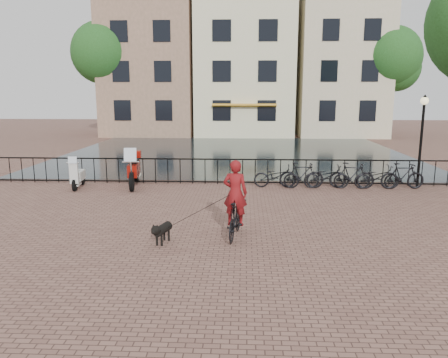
{
  "coord_description": "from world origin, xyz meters",
  "views": [
    {
      "loc": [
        0.58,
        -9.09,
        3.61
      ],
      "look_at": [
        0.0,
        3.0,
        1.2
      ],
      "focal_mm": 35.0,
      "sensor_mm": 36.0,
      "label": 1
    }
  ],
  "objects_px": {
    "dog": "(163,232)",
    "scooter": "(78,171)",
    "lamp_post": "(422,126)",
    "cyclist": "(235,204)",
    "motorcycle": "(134,165)"
  },
  "relations": [
    {
      "from": "scooter",
      "to": "lamp_post",
      "type": "bearing_deg",
      "value": -3.94
    },
    {
      "from": "lamp_post",
      "to": "scooter",
      "type": "height_order",
      "value": "lamp_post"
    },
    {
      "from": "dog",
      "to": "motorcycle",
      "type": "distance_m",
      "value": 6.87
    },
    {
      "from": "lamp_post",
      "to": "scooter",
      "type": "relative_size",
      "value": 2.34
    },
    {
      "from": "lamp_post",
      "to": "dog",
      "type": "height_order",
      "value": "lamp_post"
    },
    {
      "from": "lamp_post",
      "to": "motorcycle",
      "type": "height_order",
      "value": "lamp_post"
    },
    {
      "from": "cyclist",
      "to": "motorcycle",
      "type": "relative_size",
      "value": 0.97
    },
    {
      "from": "motorcycle",
      "to": "scooter",
      "type": "distance_m",
      "value": 2.11
    },
    {
      "from": "lamp_post",
      "to": "cyclist",
      "type": "distance_m",
      "value": 9.3
    },
    {
      "from": "cyclist",
      "to": "scooter",
      "type": "distance_m",
      "value": 8.27
    },
    {
      "from": "lamp_post",
      "to": "motorcycle",
      "type": "xyz_separation_m",
      "value": [
        -10.92,
        -0.2,
        -1.55
      ]
    },
    {
      "from": "dog",
      "to": "scooter",
      "type": "bearing_deg",
      "value": 142.77
    },
    {
      "from": "lamp_post",
      "to": "motorcycle",
      "type": "relative_size",
      "value": 1.45
    },
    {
      "from": "dog",
      "to": "scooter",
      "type": "relative_size",
      "value": 0.6
    },
    {
      "from": "motorcycle",
      "to": "dog",
      "type": "bearing_deg",
      "value": -78.28
    }
  ]
}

